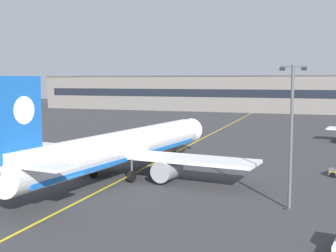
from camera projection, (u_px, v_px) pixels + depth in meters
name	position (u px, v px, depth m)	size (l,w,h in m)	color
ground_plane	(71.00, 200.00, 42.05)	(400.00, 400.00, 0.00)	#353538
taxiway_centreline	(175.00, 152.00, 70.11)	(0.30, 180.00, 0.01)	yellow
airliner_foreground	(121.00, 148.00, 52.05)	(32.34, 41.50, 11.65)	white
apron_lamp_post	(291.00, 135.00, 38.53)	(2.24, 0.90, 12.62)	#515156
safety_cone_by_nose_gear	(177.00, 154.00, 67.27)	(0.44, 0.44, 0.55)	orange
safety_cone_by_port_wing	(8.00, 163.00, 59.55)	(0.44, 0.44, 0.55)	orange
terminal_building	(252.00, 94.00, 160.65)	(166.09, 12.40, 13.19)	slate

